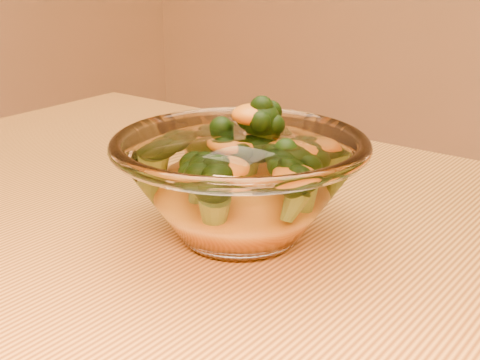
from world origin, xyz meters
name	(u,v)px	position (x,y,z in m)	size (l,w,h in m)	color
glass_bowl	(240,185)	(-0.09, 0.07, 0.80)	(0.21, 0.21, 0.09)	white
cheese_sauce	(240,207)	(-0.09, 0.07, 0.78)	(0.12, 0.12, 0.03)	orange
broccoli_heap	(243,163)	(-0.09, 0.08, 0.81)	(0.15, 0.14, 0.08)	black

